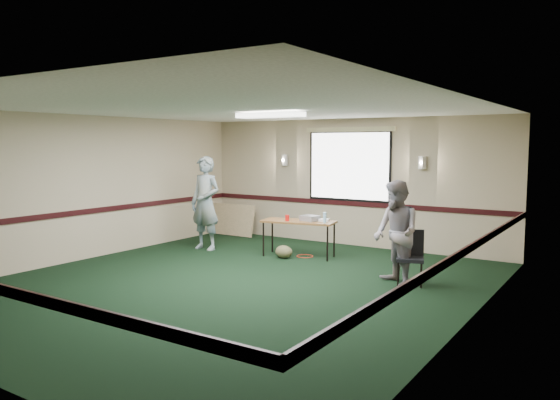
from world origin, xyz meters
The scene contains 13 objects.
ground centered at (0.00, 0.00, 0.00)m, with size 8.00×8.00×0.00m, color black.
room_shell centered at (0.00, 2.12, 1.58)m, with size 8.00×8.02×8.00m.
folding_table centered at (-0.25, 2.34, 0.65)m, with size 1.48×0.83×0.70m.
projector centered at (-0.05, 2.43, 0.75)m, with size 0.31×0.26×0.10m, color gray.
game_console centered at (0.20, 2.53, 0.72)m, with size 0.19×0.15×0.05m, color silver.
red_cup centered at (-0.41, 2.18, 0.76)m, with size 0.08×0.08×0.12m, color red.
water_bottle centered at (0.33, 2.31, 0.80)m, with size 0.06×0.06×0.20m, color #8CC3E5.
duffel_bag centered at (-0.40, 2.05, 0.12)m, with size 0.35×0.26×0.24m, color brown.
cable_coil centered at (-0.15, 2.40, 0.01)m, with size 0.32×0.32×0.02m, color red.
folded_table centered at (-2.99, 3.60, 0.37)m, with size 1.45×0.06×0.75m, color #98835E.
conference_chair centered at (2.26, 1.53, 0.49)m, with size 0.52×0.53×0.83m.
person_left centered at (-2.23, 1.92, 0.96)m, with size 0.70×0.46×1.92m, color #3A5E80.
person_right centered at (2.11, 1.31, 0.81)m, with size 0.79×0.61×1.62m, color #7187B0.
Camera 1 is at (5.13, -6.52, 2.15)m, focal length 35.00 mm.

